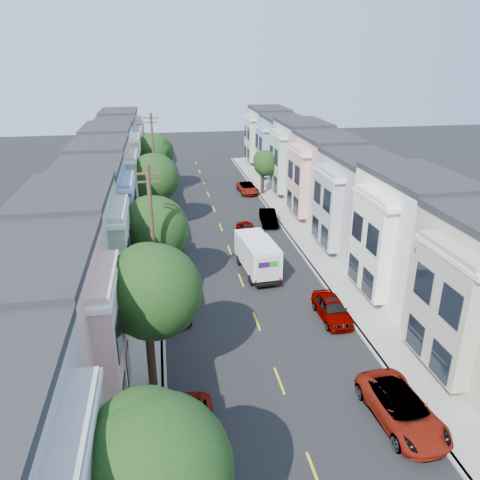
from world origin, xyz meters
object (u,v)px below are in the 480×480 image
object	(u,v)px
tree_c	(153,230)
parked_right_c	(268,217)
tree_a	(152,473)
tree_far_r	(265,164)
utility_pole_near	(153,243)
parked_right_a	(402,409)
tree_d	(154,178)
parked_left_b	(191,430)
parked_right_d	(248,188)
parked_left_d	(174,250)
fedex_truck	(257,254)
lead_sedan	(248,231)
parked_right_b	(332,309)
utility_pole_far	(154,158)
parked_left_c	(179,307)
tree_e	(154,152)
tree_b	(152,292)

from	to	relation	value
tree_c	parked_right_c	bearing A→B (deg)	49.26
tree_a	tree_far_r	bearing A→B (deg)	73.32
tree_a	utility_pole_near	size ratio (longest dim) A/B	0.71
tree_a	parked_right_a	distance (m)	13.02
tree_d	parked_right_c	world-z (taller)	tree_d
tree_a	tree_d	size ratio (longest dim) A/B	0.95
parked_left_b	parked_right_d	world-z (taller)	parked_right_d
parked_left_d	fedex_truck	bearing A→B (deg)	-31.39
lead_sedan	tree_far_r	bearing A→B (deg)	66.18
parked_right_b	parked_right_d	world-z (taller)	parked_right_b
utility_pole_far	parked_left_c	size ratio (longest dim) A/B	2.54
tree_a	parked_left_b	xyz separation A→B (m)	(1.40, 5.78, -4.10)
tree_d	tree_e	bearing A→B (deg)	90.00
tree_c	parked_right_b	distance (m)	13.19
utility_pole_far	fedex_truck	distance (m)	22.51
tree_b	tree_e	size ratio (longest dim) A/B	1.08
tree_d	tree_far_r	distance (m)	16.74
tree_c	tree_d	world-z (taller)	tree_d
fedex_truck	parked_left_b	distance (m)	17.77
parked_right_c	utility_pole_far	bearing A→B (deg)	144.61
parked_left_b	parked_right_d	xyz separation A→B (m)	(9.80, 39.11, 0.01)
tree_a	utility_pole_far	size ratio (longest dim) A/B	0.71
parked_right_a	parked_right_d	xyz separation A→B (m)	(0.00, 39.59, -0.11)
utility_pole_near	utility_pole_far	distance (m)	26.00
tree_d	parked_right_d	distance (m)	16.38
tree_a	tree_b	size ratio (longest dim) A/B	0.90
parked_left_d	utility_pole_far	bearing A→B (deg)	95.54
parked_left_b	lead_sedan	bearing A→B (deg)	76.10
parked_right_b	tree_far_r	bearing A→B (deg)	85.91
tree_d	parked_right_c	size ratio (longest dim) A/B	1.77
tree_a	tree_far_r	world-z (taller)	tree_a
tree_a	parked_left_c	xyz separation A→B (m)	(1.40, 16.72, -4.09)
tree_d	parked_right_d	bearing A→B (deg)	44.65
tree_e	parked_right_c	bearing A→B (deg)	-51.21
tree_b	fedex_truck	world-z (taller)	tree_b
parked_right_c	parked_right_a	bearing A→B (deg)	-84.11
tree_c	parked_left_b	world-z (taller)	tree_c
tree_far_r	utility_pole_far	bearing A→B (deg)	-176.19
utility_pole_far	parked_right_a	size ratio (longest dim) A/B	1.86
tree_d	tree_b	bearing A→B (deg)	-90.00
tree_far_r	parked_right_c	size ratio (longest dim) A/B	1.28
tree_d	utility_pole_near	xyz separation A→B (m)	(0.00, -16.67, 0.02)
tree_c	tree_e	size ratio (longest dim) A/B	0.99
tree_d	parked_left_d	bearing A→B (deg)	-79.38
utility_pole_near	parked_right_c	bearing A→B (deg)	55.29
tree_far_r	parked_left_b	xyz separation A→B (m)	(-11.79, -38.25, -3.19)
lead_sedan	parked_right_d	xyz separation A→B (m)	(2.73, 15.07, -0.05)
parked_left_c	parked_left_b	bearing A→B (deg)	-88.40
fedex_truck	parked_right_d	bearing A→B (deg)	76.91
tree_c	tree_a	bearing A→B (deg)	-90.00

